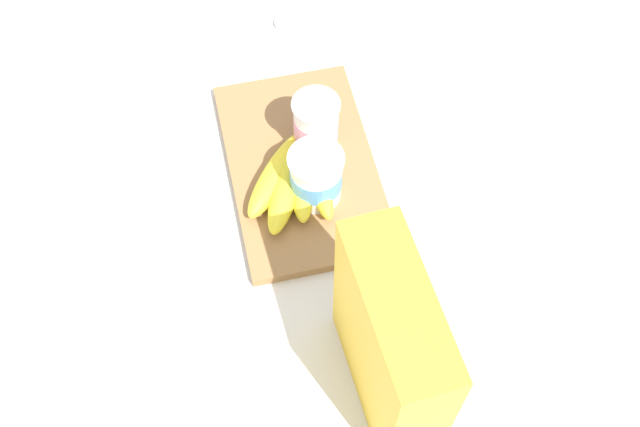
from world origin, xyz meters
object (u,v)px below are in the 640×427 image
Objects in this scene: cutting_board at (302,167)px; yogurt_cup_back at (316,176)px; yogurt_cup_front at (316,126)px; banana_bunch at (295,177)px; cereal_box at (391,345)px; spoon at (278,33)px.

cutting_board is 4.00× the size of yogurt_cup_back.
yogurt_cup_front is 0.55× the size of banana_bunch.
banana_bunch is at bearing -27.95° from cutting_board.
yogurt_cup_back reaches higher than cutting_board.
cereal_box is (0.34, 0.03, 0.12)m from cutting_board.
cutting_board is 3.54× the size of yogurt_cup_front.
cutting_board is 0.07m from yogurt_cup_front.
spoon is (-0.61, -0.01, -0.12)m from cereal_box.
cereal_box is at bearing 0.60° from yogurt_cup_front.
spoon is (-0.33, 0.01, -0.05)m from yogurt_cup_back.
yogurt_cup_back is 0.48× the size of banana_bunch.
yogurt_cup_front reaches higher than cutting_board.
cereal_box is 1.93× the size of spoon.
spoon is (-0.31, 0.04, -0.03)m from banana_bunch.
yogurt_cup_back is 0.67× the size of spoon.
cereal_box reaches higher than yogurt_cup_front.
cereal_box is 0.63m from spoon.
banana_bunch is (0.03, -0.02, 0.03)m from cutting_board.
yogurt_cup_front reaches higher than yogurt_cup_back.
cereal_box is 0.29m from yogurt_cup_back.
yogurt_cup_back is 0.04m from banana_bunch.
yogurt_cup_back reaches higher than banana_bunch.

